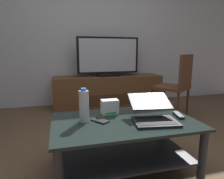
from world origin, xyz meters
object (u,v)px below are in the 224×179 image
(media_cabinet, at_px, (108,91))
(laptop, at_px, (153,113))
(router_box, at_px, (110,107))
(water_bottle_near, at_px, (84,106))
(cell_phone, at_px, (100,121))
(dining_chair, at_px, (177,83))
(television, at_px, (108,58))
(tv_remote, at_px, (178,115))
(coffee_table, at_px, (124,136))

(media_cabinet, distance_m, laptop, 2.03)
(router_box, height_order, water_bottle_near, water_bottle_near)
(media_cabinet, bearing_deg, water_bottle_near, -108.96)
(laptop, relative_size, cell_phone, 3.09)
(dining_chair, bearing_deg, water_bottle_near, -145.21)
(media_cabinet, xyz_separation_m, cell_phone, (-0.54, -1.94, 0.17))
(media_cabinet, relative_size, router_box, 12.87)
(television, height_order, laptop, television)
(media_cabinet, relative_size, cell_phone, 13.44)
(laptop, distance_m, cell_phone, 0.42)
(television, relative_size, cell_phone, 7.64)
(dining_chair, distance_m, water_bottle_near, 1.76)
(television, relative_size, tv_remote, 6.69)
(water_bottle_near, distance_m, cell_phone, 0.17)
(media_cabinet, height_order, laptop, laptop)
(media_cabinet, height_order, tv_remote, media_cabinet)
(coffee_table, height_order, router_box, router_box)
(router_box, xyz_separation_m, water_bottle_near, (-0.24, -0.14, 0.06))
(media_cabinet, relative_size, tv_remote, 11.76)
(coffee_table, height_order, water_bottle_near, water_bottle_near)
(cell_phone, bearing_deg, router_box, 19.82)
(laptop, bearing_deg, media_cabinet, 86.21)
(television, height_order, cell_phone, television)
(media_cabinet, distance_m, television, 0.59)
(media_cabinet, xyz_separation_m, router_box, (-0.42, -1.77, 0.22))
(coffee_table, height_order, media_cabinet, media_cabinet)
(media_cabinet, xyz_separation_m, dining_chair, (0.79, -0.90, 0.24))
(laptop, height_order, router_box, laptop)
(cell_phone, bearing_deg, water_bottle_near, 132.38)
(coffee_table, relative_size, dining_chair, 1.21)
(laptop, relative_size, tv_remote, 2.70)
(coffee_table, bearing_deg, dining_chair, 42.73)
(coffee_table, bearing_deg, media_cabinet, 79.88)
(water_bottle_near, bearing_deg, laptop, -11.19)
(router_box, bearing_deg, laptop, -40.64)
(dining_chair, relative_size, laptop, 2.12)
(cell_phone, bearing_deg, coffee_table, -41.31)
(water_bottle_near, bearing_deg, router_box, 30.90)
(television, bearing_deg, water_bottle_near, -109.16)
(media_cabinet, height_order, cell_phone, media_cabinet)
(router_box, xyz_separation_m, tv_remote, (0.54, -0.21, -0.05))
(cell_phone, bearing_deg, tv_remote, -38.89)
(coffee_table, relative_size, media_cabinet, 0.59)
(router_box, relative_size, cell_phone, 1.04)
(television, distance_m, router_box, 1.83)
(cell_phone, bearing_deg, laptop, -45.60)
(dining_chair, distance_m, router_box, 1.49)
(coffee_table, xyz_separation_m, media_cabinet, (0.35, 1.96, -0.03))
(television, distance_m, cell_phone, 2.03)
(laptop, relative_size, router_box, 2.96)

